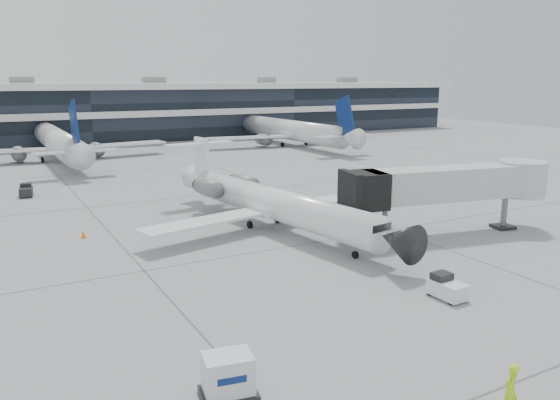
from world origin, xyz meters
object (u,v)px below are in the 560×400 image
regional_jet (271,202)px  cargo_uld (228,377)px  baggage_tug (447,288)px  ramp_worker (510,389)px  jet_bridge (457,184)px

regional_jet → cargo_uld: (-12.75, -20.55, -1.34)m
baggage_tug → regional_jet: bearing=93.5°
regional_jet → baggage_tug: (1.67, -17.43, -1.60)m
cargo_uld → baggage_tug: bearing=22.4°
ramp_worker → regional_jet: bearing=-112.5°
regional_jet → cargo_uld: regional_jet is taller
regional_jet → jet_bridge: bearing=-42.8°
jet_bridge → cargo_uld: 27.70m
jet_bridge → regional_jet: bearing=156.1°
ramp_worker → baggage_tug: 10.76m
ramp_worker → baggage_tug: ramp_worker is taller
regional_jet → cargo_uld: 24.22m
regional_jet → baggage_tug: 17.59m
regional_jet → baggage_tug: regional_jet is taller
regional_jet → ramp_worker: (-4.34, -26.35, -1.21)m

